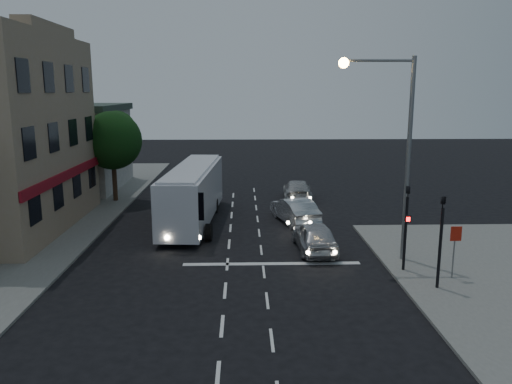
{
  "coord_description": "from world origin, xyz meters",
  "views": [
    {
      "loc": [
        0.71,
        -19.37,
        7.69
      ],
      "look_at": [
        1.44,
        7.46,
        2.2
      ],
      "focal_mm": 35.0,
      "sensor_mm": 36.0,
      "label": 1
    }
  ],
  "objects_px": {
    "tour_bus": "(193,192)",
    "streetlight": "(395,136)",
    "car_suv": "(315,236)",
    "traffic_signal_main": "(406,218)",
    "street_tree": "(112,138)",
    "car_sedan_b": "(297,190)",
    "traffic_signal_side": "(441,231)",
    "car_sedan_a": "(295,210)",
    "regulatory_sign": "(455,244)"
  },
  "relations": [
    {
      "from": "tour_bus",
      "to": "streetlight",
      "type": "bearing_deg",
      "value": -33.39
    },
    {
      "from": "car_suv",
      "to": "traffic_signal_main",
      "type": "bearing_deg",
      "value": 135.47
    },
    {
      "from": "car_suv",
      "to": "street_tree",
      "type": "height_order",
      "value": "street_tree"
    },
    {
      "from": "traffic_signal_main",
      "to": "street_tree",
      "type": "relative_size",
      "value": 0.66
    },
    {
      "from": "tour_bus",
      "to": "street_tree",
      "type": "relative_size",
      "value": 1.78
    },
    {
      "from": "traffic_signal_main",
      "to": "streetlight",
      "type": "relative_size",
      "value": 0.46
    },
    {
      "from": "car_suv",
      "to": "traffic_signal_main",
      "type": "height_order",
      "value": "traffic_signal_main"
    },
    {
      "from": "car_suv",
      "to": "car_sedan_b",
      "type": "relative_size",
      "value": 0.9
    },
    {
      "from": "car_suv",
      "to": "car_sedan_b",
      "type": "bearing_deg",
      "value": -95.1
    },
    {
      "from": "tour_bus",
      "to": "streetlight",
      "type": "distance_m",
      "value": 12.59
    },
    {
      "from": "traffic_signal_side",
      "to": "traffic_signal_main",
      "type": "bearing_deg",
      "value": 109.49
    },
    {
      "from": "car_suv",
      "to": "car_sedan_a",
      "type": "xyz_separation_m",
      "value": [
        -0.43,
        5.33,
        0.02
      ]
    },
    {
      "from": "car_sedan_b",
      "to": "traffic_signal_side",
      "type": "distance_m",
      "value": 17.14
    },
    {
      "from": "car_suv",
      "to": "car_sedan_a",
      "type": "bearing_deg",
      "value": -88.42
    },
    {
      "from": "car_suv",
      "to": "traffic_signal_side",
      "type": "height_order",
      "value": "traffic_signal_side"
    },
    {
      "from": "tour_bus",
      "to": "regulatory_sign",
      "type": "distance_m",
      "value": 15.02
    },
    {
      "from": "tour_bus",
      "to": "traffic_signal_side",
      "type": "bearing_deg",
      "value": -41.61
    },
    {
      "from": "car_sedan_a",
      "to": "car_suv",
      "type": "bearing_deg",
      "value": 79.34
    },
    {
      "from": "traffic_signal_side",
      "to": "streetlight",
      "type": "relative_size",
      "value": 0.46
    },
    {
      "from": "traffic_signal_main",
      "to": "regulatory_sign",
      "type": "distance_m",
      "value": 2.14
    },
    {
      "from": "car_sedan_b",
      "to": "regulatory_sign",
      "type": "xyz_separation_m",
      "value": [
        4.69,
        -15.69,
        0.9
      ]
    },
    {
      "from": "car_sedan_b",
      "to": "regulatory_sign",
      "type": "relative_size",
      "value": 2.17
    },
    {
      "from": "car_suv",
      "to": "street_tree",
      "type": "bearing_deg",
      "value": -45.18
    },
    {
      "from": "car_sedan_b",
      "to": "traffic_signal_main",
      "type": "bearing_deg",
      "value": 105.22
    },
    {
      "from": "regulatory_sign",
      "to": "street_tree",
      "type": "bearing_deg",
      "value": 138.92
    },
    {
      "from": "tour_bus",
      "to": "car_suv",
      "type": "bearing_deg",
      "value": -37.62
    },
    {
      "from": "regulatory_sign",
      "to": "street_tree",
      "type": "distance_m",
      "value": 23.4
    },
    {
      "from": "streetlight",
      "to": "traffic_signal_main",
      "type": "bearing_deg",
      "value": -79.8
    },
    {
      "from": "traffic_signal_main",
      "to": "traffic_signal_side",
      "type": "distance_m",
      "value": 2.1
    },
    {
      "from": "car_sedan_b",
      "to": "streetlight",
      "type": "bearing_deg",
      "value": 105.36
    },
    {
      "from": "car_suv",
      "to": "traffic_signal_side",
      "type": "distance_m",
      "value": 6.69
    },
    {
      "from": "streetlight",
      "to": "car_sedan_a",
      "type": "bearing_deg",
      "value": 117.37
    },
    {
      "from": "traffic_signal_main",
      "to": "streetlight",
      "type": "distance_m",
      "value": 3.61
    },
    {
      "from": "traffic_signal_side",
      "to": "regulatory_sign",
      "type": "height_order",
      "value": "traffic_signal_side"
    },
    {
      "from": "car_sedan_b",
      "to": "traffic_signal_main",
      "type": "height_order",
      "value": "traffic_signal_main"
    },
    {
      "from": "traffic_signal_main",
      "to": "car_sedan_b",
      "type": "bearing_deg",
      "value": 101.52
    },
    {
      "from": "streetlight",
      "to": "street_tree",
      "type": "relative_size",
      "value": 1.45
    },
    {
      "from": "traffic_signal_main",
      "to": "street_tree",
      "type": "distance_m",
      "value": 21.38
    },
    {
      "from": "regulatory_sign",
      "to": "traffic_signal_side",
      "type": "bearing_deg",
      "value": -136.08
    },
    {
      "from": "car_sedan_b",
      "to": "regulatory_sign",
      "type": "bearing_deg",
      "value": 110.34
    },
    {
      "from": "tour_bus",
      "to": "traffic_signal_side",
      "type": "xyz_separation_m",
      "value": [
        10.5,
        -10.62,
        0.61
      ]
    },
    {
      "from": "car_sedan_a",
      "to": "car_sedan_b",
      "type": "height_order",
      "value": "car_sedan_a"
    },
    {
      "from": "car_sedan_a",
      "to": "regulatory_sign",
      "type": "bearing_deg",
      "value": 105.37
    },
    {
      "from": "tour_bus",
      "to": "streetlight",
      "type": "height_order",
      "value": "streetlight"
    },
    {
      "from": "regulatory_sign",
      "to": "street_tree",
      "type": "height_order",
      "value": "street_tree"
    },
    {
      "from": "streetlight",
      "to": "street_tree",
      "type": "bearing_deg",
      "value": 140.49
    },
    {
      "from": "streetlight",
      "to": "regulatory_sign",
      "type": "bearing_deg",
      "value": -51.25
    },
    {
      "from": "tour_bus",
      "to": "traffic_signal_side",
      "type": "distance_m",
      "value": 14.95
    },
    {
      "from": "tour_bus",
      "to": "traffic_signal_main",
      "type": "distance_m",
      "value": 13.08
    },
    {
      "from": "street_tree",
      "to": "car_suv",
      "type": "bearing_deg",
      "value": -42.17
    }
  ]
}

